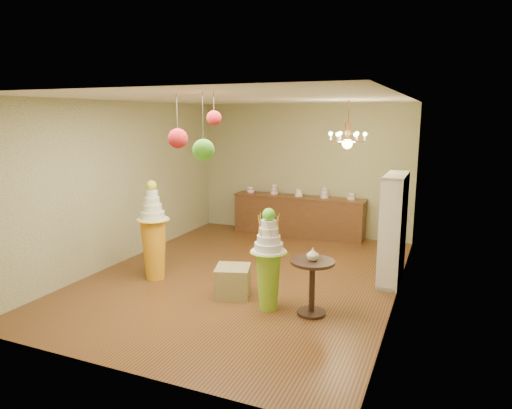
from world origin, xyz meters
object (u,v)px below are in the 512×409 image
at_px(pedestal_green, 268,267).
at_px(sideboard, 298,215).
at_px(pedestal_orange, 154,240).
at_px(round_table, 312,280).

bearing_deg(pedestal_green, sideboard, 101.90).
bearing_deg(pedestal_orange, round_table, -6.71).
relative_size(pedestal_green, round_table, 1.87).
height_order(pedestal_green, pedestal_orange, pedestal_orange).
distance_m(pedestal_green, pedestal_orange, 2.27).
bearing_deg(round_table, pedestal_orange, 173.29).
bearing_deg(sideboard, pedestal_green, -78.10).
xyz_separation_m(pedestal_green, pedestal_orange, (-2.23, 0.41, 0.04)).
bearing_deg(pedestal_green, round_table, 6.50).
height_order(sideboard, round_table, sideboard).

